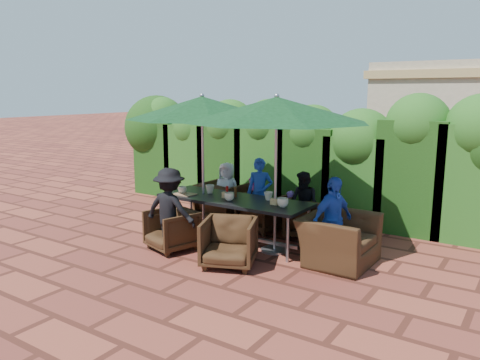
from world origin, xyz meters
The scene contains 31 objects.
ground centered at (0.00, 0.00, 0.00)m, with size 80.00×80.00×0.00m, color brown.
dining_table centered at (0.18, -0.03, 0.68)m, with size 2.60×0.90×0.75m.
umbrella_left centered at (-0.47, 0.00, 2.21)m, with size 2.55×2.55×2.46m.
umbrella_right centered at (0.98, -0.05, 2.21)m, with size 2.86×2.86×2.46m.
chair_far_left centered at (-0.77, 0.96, 0.42)m, with size 0.81×0.76×0.83m, color black.
chair_far_mid centered at (0.23, 0.85, 0.38)m, with size 0.73×0.69×0.76m, color black.
chair_far_right centered at (1.11, 0.92, 0.38)m, with size 0.74×0.69×0.76m, color black.
chair_near_left centered at (-0.43, -0.89, 0.35)m, with size 0.69×0.64×0.71m, color black.
chair_near_right centered at (0.74, -0.97, 0.38)m, with size 0.74×0.70×0.77m, color black.
chair_end_right centered at (2.02, 0.01, 0.48)m, with size 1.09×0.71×0.96m, color black.
adult_far_left centered at (-0.67, 0.98, 0.57)m, with size 0.57×0.34×1.15m, color silver.
adult_far_mid centered at (0.11, 0.92, 0.65)m, with size 0.47×0.38×1.30m, color #2148B3.
adult_far_right centered at (1.00, 0.94, 0.56)m, with size 0.54×0.33×1.13m, color black.
adult_near_left centered at (-0.39, -0.96, 0.67)m, with size 0.85×0.39×1.33m, color black.
adult_end_right centered at (1.93, -0.05, 0.64)m, with size 0.76×0.38×1.29m, color #2148B3.
child_left centered at (-0.14, 1.07, 0.46)m, with size 0.33×0.27×0.91m, color #CC4897.
child_right centered at (0.72, 0.94, 0.38)m, with size 0.28×0.22×0.76m, color #8454B6.
pedestrian_a centered at (1.59, 4.13, 0.81)m, with size 1.51×0.54×1.62m, color #227F28.
pedestrian_b centered at (2.50, 4.39, 0.92)m, with size 0.88×0.54×1.83m, color #CC4897.
pedestrian_c centered at (3.09, 4.32, 0.92)m, with size 1.17×0.54×1.83m, color gray.
cup_a centered at (-0.77, -0.21, 0.81)m, with size 0.15×0.15×0.12m, color beige.
cup_b centered at (-0.38, 0.07, 0.82)m, with size 0.16×0.16×0.15m, color beige.
cup_c centered at (0.21, -0.20, 0.81)m, with size 0.16×0.16×0.13m, color beige.
cup_d centered at (0.73, 0.17, 0.82)m, with size 0.14×0.14×0.14m, color beige.
cup_e centered at (1.14, -0.11, 0.82)m, with size 0.18×0.18×0.14m, color beige.
ketchup_bottle centered at (0.00, 0.04, 0.83)m, with size 0.04×0.04×0.17m, color #B20C0A.
sauce_bottle centered at (0.15, 0.07, 0.83)m, with size 0.04×0.04×0.17m, color #4C230C.
serving_tray centered at (-0.66, -0.27, 0.76)m, with size 0.35×0.25×0.02m, color #946847.
number_block_left centered at (0.06, -0.09, 0.80)m, with size 0.12×0.06×0.10m, color tan.
number_block_right centered at (0.96, -0.05, 0.80)m, with size 0.12×0.06×0.10m, color tan.
hedge_wall centered at (-0.03, 2.32, 1.33)m, with size 9.10×1.60×2.47m.
Camera 1 is at (4.44, -6.25, 2.48)m, focal length 35.00 mm.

